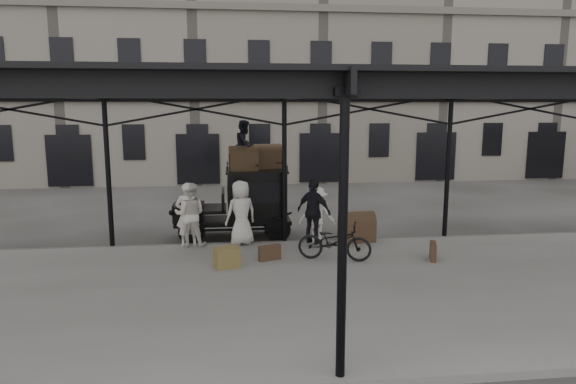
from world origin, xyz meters
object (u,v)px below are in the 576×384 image
at_px(bicycle, 335,241).
at_px(taxi, 246,200).
at_px(porter_official, 314,211).
at_px(porter_left, 188,214).
at_px(steamer_trunk_platform, 357,229).
at_px(steamer_trunk_roof_near, 243,160).

bearing_deg(bicycle, taxi, 52.49).
distance_m(porter_official, bicycle, 1.76).
height_order(porter_left, steamer_trunk_platform, porter_left).
xyz_separation_m(bicycle, steamer_trunk_platform, (1.05, 1.80, -0.13)).
xyz_separation_m(taxi, bicycle, (2.18, -3.18, -0.55)).
height_order(bicycle, steamer_trunk_platform, bicycle).
bearing_deg(taxi, porter_left, -142.68).
relative_size(bicycle, steamer_trunk_platform, 1.90).
distance_m(taxi, steamer_trunk_roof_near, 1.32).
bearing_deg(taxi, steamer_trunk_platform, -23.18).
distance_m(porter_left, bicycle, 4.35).
bearing_deg(steamer_trunk_platform, taxi, 151.76).
distance_m(bicycle, steamer_trunk_platform, 2.09).
height_order(porter_left, porter_official, porter_official).
bearing_deg(steamer_trunk_roof_near, taxi, 66.59).
relative_size(porter_left, steamer_trunk_roof_near, 2.14).
bearing_deg(porter_official, bicycle, 142.31).
xyz_separation_m(taxi, steamer_trunk_platform, (3.23, -1.38, -0.68)).
distance_m(taxi, bicycle, 3.90).
relative_size(porter_official, steamer_trunk_platform, 1.89).
distance_m(porter_official, steamer_trunk_platform, 1.45).
relative_size(taxi, bicycle, 1.90).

